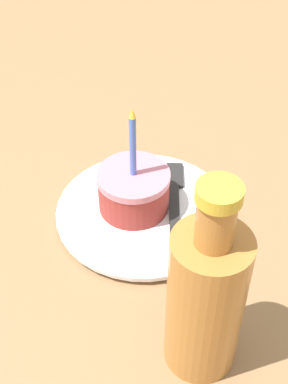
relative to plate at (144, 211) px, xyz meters
name	(u,v)px	position (x,y,z in m)	size (l,w,h in m)	color
ground_plane	(139,226)	(-0.01, 0.00, -0.03)	(2.40, 2.40, 0.04)	olive
plate	(144,211)	(0.00, 0.00, 0.00)	(0.21, 0.21, 0.01)	silver
cake_slice	(135,187)	(-0.01, 0.00, 0.03)	(0.09, 0.09, 0.14)	#99332D
fork	(174,202)	(0.03, 0.02, 0.01)	(0.07, 0.17, 0.00)	#262626
bottle	(206,298)	(0.11, -0.16, 0.08)	(0.07, 0.07, 0.22)	#B27233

